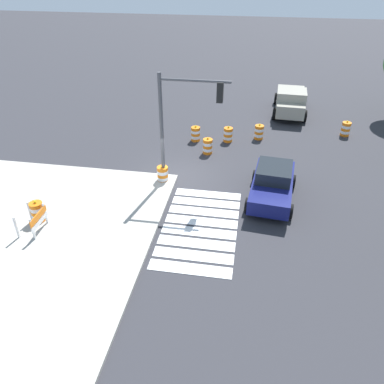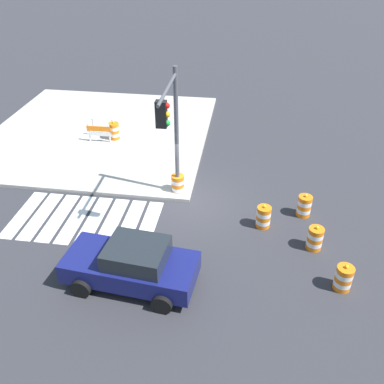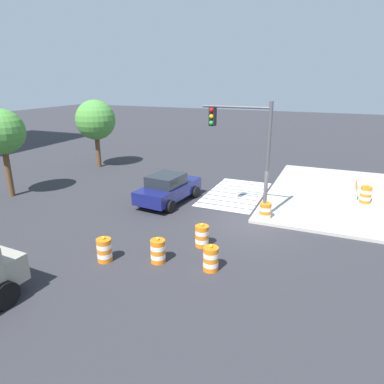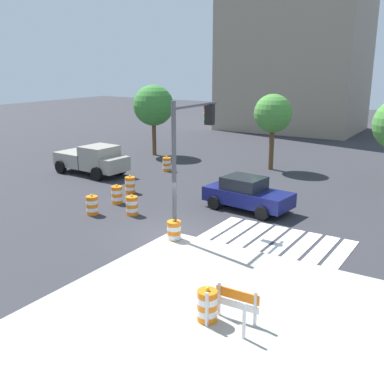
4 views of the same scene
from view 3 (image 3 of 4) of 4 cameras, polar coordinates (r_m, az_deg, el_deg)
The scene contains 14 objects.
ground_plane at distance 17.00m, azimuth 9.20°, elevation -5.01°, with size 120.00×120.00×0.00m, color #2D2D33.
sidewalk_corner at distance 22.38m, azimuth 28.18°, elevation -1.07°, with size 12.00×12.00×0.15m, color #ADA89E.
crosswalk_stripes at distance 21.04m, azimuth 7.11°, elevation -0.29°, with size 5.85×3.20×0.02m.
sports_car at distance 19.31m, azimuth -3.92°, elevation 0.62°, with size 4.46×2.47×1.63m.
traffic_barrel_near_corner at distance 13.30m, azimuth -5.59°, elevation -9.57°, with size 0.56×0.56×1.02m.
traffic_barrel_crosswalk_end at distance 13.72m, azimuth -14.14°, elevation -9.17°, with size 0.56×0.56×1.02m.
traffic_barrel_median_near at distance 14.41m, azimuth 1.63°, elevation -7.19°, with size 0.56×0.56×1.02m.
traffic_barrel_median_far at distance 17.26m, azimuth 11.88°, elevation -3.19°, with size 0.56×0.56×1.02m.
traffic_barrel_lane_center at distance 12.75m, azimuth 3.08°, elevation -10.83°, with size 0.56×0.56×1.02m.
traffic_barrel_on_sidewalk at distance 21.08m, azimuth 26.52°, elevation -0.39°, with size 0.56×0.56×1.02m.
construction_barricade at distance 21.67m, azimuth 25.68°, elevation 0.53°, with size 1.30×0.80×1.00m.
traffic_light_pole at distance 16.56m, azimuth 8.55°, elevation 8.54°, with size 0.47×3.29×5.50m.
street_tree_streetside_near at distance 22.35m, azimuth -28.67°, elevation 8.55°, with size 2.53×2.53×5.04m.
street_tree_streetside_mid at distance 27.69m, azimuth -15.50°, elevation 11.25°, with size 2.96×2.96×5.10m.
Camera 3 is at (-15.25, -3.51, 6.63)m, focal length 32.63 mm.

